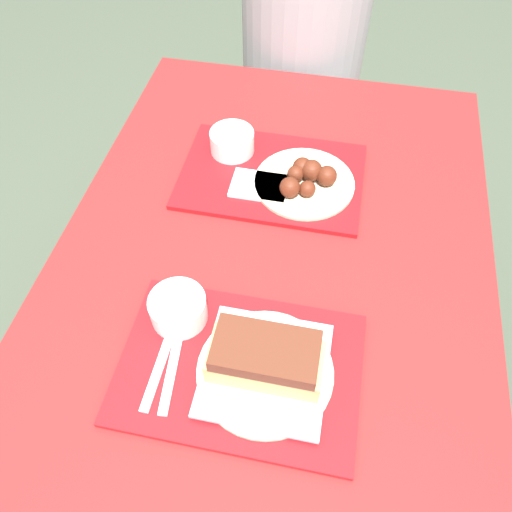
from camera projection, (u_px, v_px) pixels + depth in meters
name	position (u px, v px, depth m)	size (l,w,h in m)	color
ground_plane	(263.00, 410.00, 1.57)	(12.00, 12.00, 0.00)	#424C3D
picnic_table	(266.00, 303.00, 1.06)	(0.89, 1.42, 0.73)	maroon
picnic_bench_far	(312.00, 127.00, 1.82)	(0.85, 0.28, 0.45)	maroon
tray_near	(240.00, 368.00, 0.86)	(0.42, 0.29, 0.01)	#B21419
tray_far	(272.00, 176.00, 1.15)	(0.42, 0.29, 0.01)	#B21419
bowl_coleslaw_near	(178.00, 308.00, 0.90)	(0.10, 0.10, 0.05)	white
brisket_sandwich_plate	(265.00, 363.00, 0.82)	(0.23, 0.23, 0.10)	beige
plastic_fork_near	(160.00, 365.00, 0.86)	(0.02, 0.17, 0.00)	white
plastic_knife_near	(172.00, 367.00, 0.86)	(0.03, 0.17, 0.00)	white
condiment_packet	(245.00, 333.00, 0.89)	(0.04, 0.03, 0.01)	#A59E93
bowl_coleslaw_far	(232.00, 141.00, 1.17)	(0.10, 0.10, 0.05)	white
wings_plate_far	(306.00, 179.00, 1.11)	(0.23, 0.23, 0.06)	beige
napkin_far	(259.00, 186.00, 1.12)	(0.13, 0.09, 0.01)	white
person_seated_across	(305.00, 25.00, 1.53)	(0.38, 0.38, 0.74)	#9E9EA3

